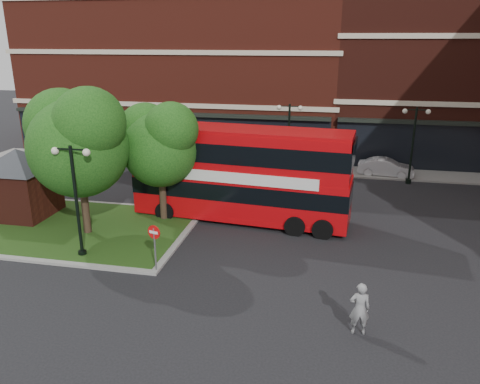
% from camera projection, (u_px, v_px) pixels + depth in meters
% --- Properties ---
extents(ground, '(120.00, 120.00, 0.00)m').
position_uv_depth(ground, '(202.00, 271.00, 19.33)').
color(ground, black).
rests_on(ground, ground).
extents(pavement_far, '(44.00, 3.00, 0.12)m').
position_uv_depth(pavement_far, '(263.00, 167.00, 34.66)').
color(pavement_far, slate).
rests_on(pavement_far, ground).
extents(terrace_far_left, '(26.00, 12.00, 14.00)m').
position_uv_depth(terrace_far_left, '(188.00, 64.00, 40.97)').
color(terrace_far_left, maroon).
rests_on(terrace_far_left, ground).
extents(terrace_far_right, '(18.00, 12.00, 16.00)m').
position_uv_depth(terrace_far_right, '(457.00, 53.00, 36.47)').
color(terrace_far_right, '#471911').
rests_on(terrace_far_right, ground).
extents(traffic_island, '(12.60, 7.60, 0.15)m').
position_uv_depth(traffic_island, '(66.00, 227.00, 23.62)').
color(traffic_island, gray).
rests_on(traffic_island, ground).
extents(kiosk, '(6.51, 6.51, 3.60)m').
position_uv_depth(kiosk, '(19.00, 176.00, 24.42)').
color(kiosk, '#471911').
rests_on(kiosk, traffic_island).
extents(tree_island_west, '(5.40, 4.71, 7.21)m').
position_uv_depth(tree_island_west, '(77.00, 138.00, 21.47)').
color(tree_island_west, '#2D2116').
rests_on(tree_island_west, ground).
extents(tree_island_east, '(4.46, 3.90, 6.29)m').
position_uv_depth(tree_island_east, '(159.00, 141.00, 23.38)').
color(tree_island_east, '#2D2116').
rests_on(tree_island_east, ground).
extents(lamp_island, '(1.72, 0.36, 5.00)m').
position_uv_depth(lamp_island, '(76.00, 196.00, 19.67)').
color(lamp_island, black).
rests_on(lamp_island, ground).
extents(lamp_far_left, '(1.72, 0.36, 5.00)m').
position_uv_depth(lamp_far_left, '(289.00, 136.00, 31.54)').
color(lamp_far_left, black).
rests_on(lamp_far_left, ground).
extents(lamp_far_right, '(1.72, 0.36, 5.00)m').
position_uv_depth(lamp_far_right, '(413.00, 141.00, 30.02)').
color(lamp_far_right, black).
rests_on(lamp_far_right, ground).
extents(bus, '(11.38, 3.61, 4.27)m').
position_uv_depth(bus, '(241.00, 168.00, 23.97)').
color(bus, '#BB070C').
rests_on(bus, ground).
extents(woman, '(0.70, 0.49, 1.82)m').
position_uv_depth(woman, '(360.00, 309.00, 15.00)').
color(woman, gray).
rests_on(woman, ground).
extents(car_silver, '(4.48, 2.27, 1.46)m').
position_uv_depth(car_silver, '(199.00, 156.00, 34.89)').
color(car_silver, '#ABAFB3').
rests_on(car_silver, ground).
extents(car_white, '(3.89, 1.74, 1.24)m').
position_uv_depth(car_white, '(386.00, 167.00, 32.37)').
color(car_white, silver).
rests_on(car_white, ground).
extents(no_entry_sign, '(0.57, 0.20, 2.09)m').
position_uv_depth(no_entry_sign, '(154.00, 239.00, 18.74)').
color(no_entry_sign, slate).
rests_on(no_entry_sign, ground).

